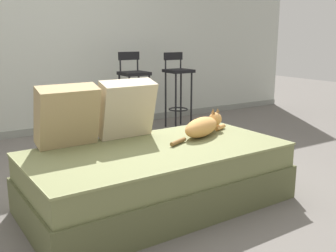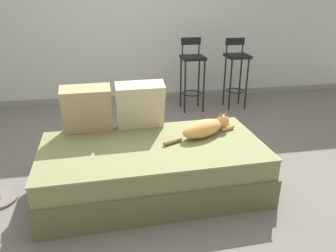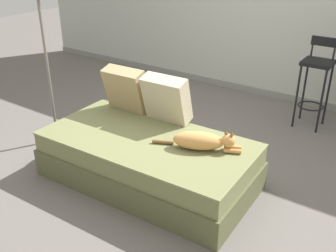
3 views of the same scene
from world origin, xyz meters
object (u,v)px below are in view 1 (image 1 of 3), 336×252
at_px(couch, 158,176).
at_px(throw_pillow_middle, 126,109).
at_px(throw_pillow_corner, 67,116).
at_px(cat, 203,126).
at_px(bar_stool_by_doorway, 178,82).
at_px(bar_stool_near_window, 134,86).

height_order(couch, throw_pillow_middle, throw_pillow_middle).
height_order(couch, throw_pillow_corner, throw_pillow_corner).
distance_m(throw_pillow_middle, cat, 0.63).
relative_size(throw_pillow_middle, bar_stool_by_doorway, 0.46).
bearing_deg(cat, couch, -167.73).
distance_m(throw_pillow_corner, cat, 1.05).
bearing_deg(bar_stool_near_window, couch, -113.00).
relative_size(throw_pillow_middle, cat, 0.64).
relative_size(couch, bar_stool_by_doorway, 1.91).
distance_m(throw_pillow_corner, throw_pillow_middle, 0.47).
relative_size(couch, bar_stool_near_window, 1.87).
bearing_deg(bar_stool_by_doorway, throw_pillow_corner, -141.12).
relative_size(couch, throw_pillow_middle, 4.17).
bearing_deg(bar_stool_near_window, throw_pillow_middle, -119.19).
height_order(couch, bar_stool_by_doorway, bar_stool_by_doorway).
relative_size(cat, bar_stool_near_window, 0.70).
relative_size(bar_stool_near_window, bar_stool_by_doorway, 1.02).
distance_m(throw_pillow_corner, bar_stool_near_window, 2.14).
height_order(throw_pillow_middle, bar_stool_by_doorway, bar_stool_by_doorway).
bearing_deg(throw_pillow_middle, cat, -26.66).
relative_size(cat, bar_stool_by_doorway, 0.71).
height_order(cat, bar_stool_near_window, bar_stool_near_window).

